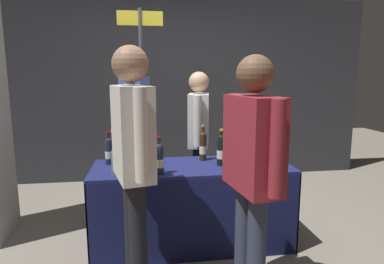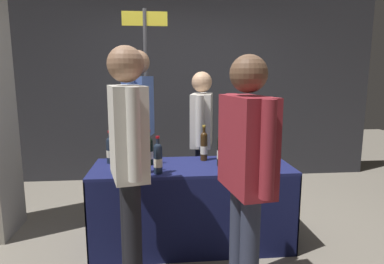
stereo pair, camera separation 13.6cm
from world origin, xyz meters
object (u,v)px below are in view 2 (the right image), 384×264
Objects in this scene: display_bottle_0 at (146,157)px; taster_foreground_right at (246,163)px; tasting_table at (192,190)px; booth_signpost at (146,90)px; vendor_presenter at (202,131)px; flower_vase at (115,155)px; featured_wine_bottle at (241,143)px; wine_glass_near_taster at (128,157)px; wine_glass_mid at (234,154)px; wine_glass_near_vendor at (146,150)px.

taster_foreground_right is at bearing -48.23° from display_bottle_0.
tasting_table is at bearing 6.89° from taster_foreground_right.
tasting_table is 0.77× the size of booth_signpost.
vendor_presenter is 0.85m from booth_signpost.
vendor_presenter is at bearing 45.36° from flower_vase.
featured_wine_bottle is (0.49, 0.21, 0.38)m from tasting_table.
flower_vase is at bearing -99.65° from booth_signpost.
taster_foreground_right reaches higher than wine_glass_near_taster.
tasting_table is 5.51× the size of display_bottle_0.
wine_glass_near_taster is at bearing 35.32° from taster_foreground_right.
flower_vase is at bearing 179.05° from display_bottle_0.
wine_glass_mid is 0.93m from wine_glass_near_taster.
booth_signpost reaches higher than taster_foreground_right.
wine_glass_mid is at bearing -16.51° from taster_foreground_right.
wine_glass_near_vendor is 0.28m from wine_glass_near_taster.
wine_glass_mid is at bearing -52.71° from booth_signpost.
featured_wine_bottle is 0.16× the size of booth_signpost.
wine_glass_mid is 0.08× the size of vendor_presenter.
display_bottle_0 is (-0.39, -0.18, 0.36)m from tasting_table.
display_bottle_0 is at bearing -87.42° from wine_glass_near_vendor.
tasting_table is at bearing -157.29° from featured_wine_bottle.
tasting_table is at bearing 15.54° from flower_vase.
booth_signpost is at bearing 80.35° from flower_vase.
tasting_table is at bearing -179.25° from wine_glass_mid.
vendor_presenter reaches higher than tasting_table.
display_bottle_0 reaches higher than tasting_table.
tasting_table is 0.56m from display_bottle_0.
wine_glass_near_taster is (-0.92, -0.07, 0.01)m from wine_glass_mid.
featured_wine_bottle is 2.45× the size of wine_glass_near_taster.
vendor_presenter reaches higher than wine_glass_near_vendor.
vendor_presenter is (-0.33, 0.43, 0.04)m from featured_wine_bottle.
wine_glass_mid is 1.43m from booth_signpost.
vendor_presenter is at bearing 38.94° from wine_glass_near_vendor.
display_bottle_0 is 0.36m from wine_glass_near_vendor.
display_bottle_0 is 0.19× the size of taster_foreground_right.
tasting_table is 12.06× the size of wine_glass_near_taster.
booth_signpost is at bearing 91.69° from display_bottle_0.
display_bottle_0 is 0.97m from taster_foreground_right.
tasting_table is 1.05m from taster_foreground_right.
booth_signpost is (-0.80, 1.06, 0.53)m from wine_glass_mid.
display_bottle_0 is at bearing 33.30° from taster_foreground_right.
tasting_table is 0.77m from flower_vase.
vendor_presenter reaches higher than flower_vase.
tasting_table is at bearing 24.87° from display_bottle_0.
wine_glass_near_taster is 0.09× the size of taster_foreground_right.
booth_signpost reaches higher than vendor_presenter.
booth_signpost is at bearing 10.58° from taster_foreground_right.
display_bottle_0 is (-0.89, -0.39, -0.02)m from featured_wine_bottle.
taster_foreground_right reaches higher than tasting_table.
wine_glass_near_taster is at bearing 50.68° from flower_vase.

